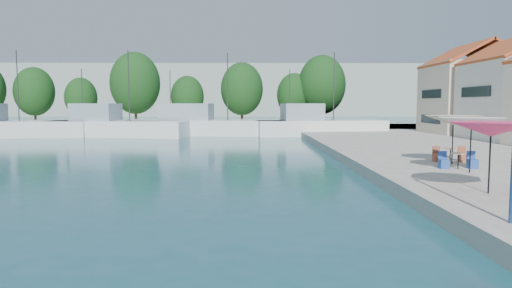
{
  "coord_description": "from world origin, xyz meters",
  "views": [
    {
      "loc": [
        0.22,
        2.15,
        3.72
      ],
      "look_at": [
        0.53,
        26.0,
        1.63
      ],
      "focal_mm": 32.0,
      "sensor_mm": 36.0,
      "label": 1
    }
  ],
  "objects_px": {
    "trawler_03": "(207,126)",
    "umbrella_white": "(471,123)",
    "trawler_04": "(318,127)",
    "umbrella_pink": "(491,129)",
    "umbrella_cream": "(453,120)",
    "trawler_02": "(113,127)"
  },
  "relations": [
    {
      "from": "trawler_02",
      "to": "trawler_04",
      "type": "bearing_deg",
      "value": 13.66
    },
    {
      "from": "trawler_04",
      "to": "trawler_02",
      "type": "bearing_deg",
      "value": 173.71
    },
    {
      "from": "trawler_03",
      "to": "umbrella_white",
      "type": "relative_size",
      "value": 6.79
    },
    {
      "from": "umbrella_pink",
      "to": "trawler_03",
      "type": "bearing_deg",
      "value": 108.92
    },
    {
      "from": "trawler_02",
      "to": "umbrella_pink",
      "type": "distance_m",
      "value": 44.2
    },
    {
      "from": "trawler_03",
      "to": "trawler_04",
      "type": "xyz_separation_m",
      "value": [
        13.2,
        -1.39,
        0.0
      ]
    },
    {
      "from": "trawler_03",
      "to": "trawler_04",
      "type": "bearing_deg",
      "value": -0.37
    },
    {
      "from": "trawler_03",
      "to": "umbrella_white",
      "type": "xyz_separation_m",
      "value": [
        15.2,
        -34.69,
        1.8
      ]
    },
    {
      "from": "umbrella_pink",
      "to": "umbrella_white",
      "type": "height_order",
      "value": "umbrella_white"
    },
    {
      "from": "umbrella_cream",
      "to": "trawler_04",
      "type": "bearing_deg",
      "value": 94.89
    },
    {
      "from": "trawler_04",
      "to": "umbrella_pink",
      "type": "height_order",
      "value": "trawler_04"
    },
    {
      "from": "trawler_04",
      "to": "umbrella_pink",
      "type": "bearing_deg",
      "value": -98.49
    },
    {
      "from": "trawler_02",
      "to": "umbrella_cream",
      "type": "bearing_deg",
      "value": -36.75
    },
    {
      "from": "trawler_04",
      "to": "umbrella_white",
      "type": "relative_size",
      "value": 5.25
    },
    {
      "from": "trawler_04",
      "to": "trawler_03",
      "type": "bearing_deg",
      "value": 164.98
    },
    {
      "from": "trawler_04",
      "to": "umbrella_white",
      "type": "bearing_deg",
      "value": -95.55
    },
    {
      "from": "trawler_03",
      "to": "umbrella_white",
      "type": "distance_m",
      "value": 37.92
    },
    {
      "from": "umbrella_pink",
      "to": "umbrella_cream",
      "type": "relative_size",
      "value": 0.98
    },
    {
      "from": "trawler_02",
      "to": "trawler_04",
      "type": "relative_size",
      "value": 1.08
    },
    {
      "from": "trawler_02",
      "to": "umbrella_pink",
      "type": "relative_size",
      "value": 5.8
    },
    {
      "from": "umbrella_cream",
      "to": "trawler_03",
      "type": "bearing_deg",
      "value": 116.58
    },
    {
      "from": "trawler_04",
      "to": "umbrella_cream",
      "type": "height_order",
      "value": "trawler_04"
    }
  ]
}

